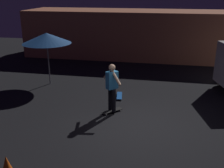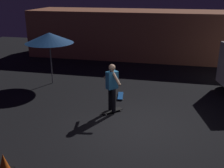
% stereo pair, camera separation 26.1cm
% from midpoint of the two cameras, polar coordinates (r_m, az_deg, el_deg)
% --- Properties ---
extents(ground_plane, '(28.00, 28.00, 0.00)m').
position_cam_midpoint_polar(ground_plane, '(8.55, 6.23, -9.20)').
color(ground_plane, black).
extents(low_building, '(12.85, 3.40, 2.83)m').
position_cam_midpoint_polar(low_building, '(17.24, 5.14, 10.54)').
color(low_building, '#B76B4C').
rests_on(low_building, ground_plane).
extents(patio_umbrella, '(2.10, 2.10, 2.30)m').
position_cam_midpoint_polar(patio_umbrella, '(12.12, -12.51, 9.50)').
color(patio_umbrella, slate).
rests_on(patio_umbrella, ground_plane).
extents(skateboard_ridden, '(0.69, 0.70, 0.07)m').
position_cam_midpoint_polar(skateboard_ridden, '(9.47, 0.79, -5.68)').
color(skateboard_ridden, black).
rests_on(skateboard_ridden, ground_plane).
extents(skateboard_spare, '(0.31, 0.80, 0.07)m').
position_cam_midpoint_polar(skateboard_spare, '(10.77, 2.50, -2.50)').
color(skateboard_spare, '#1959B2').
rests_on(skateboard_spare, ground_plane).
extents(skater, '(0.76, 0.75, 1.67)m').
position_cam_midpoint_polar(skater, '(9.10, 0.82, -0.08)').
color(skater, black).
rests_on(skater, skateboard_ridden).
extents(traffic_cone, '(0.34, 0.34, 0.46)m').
position_cam_midpoint_polar(traffic_cone, '(7.04, -20.84, -15.40)').
color(traffic_cone, black).
rests_on(traffic_cone, ground_plane).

